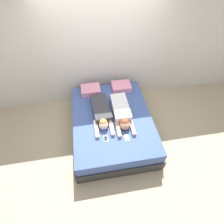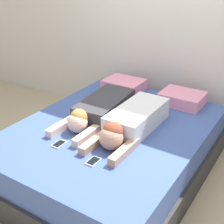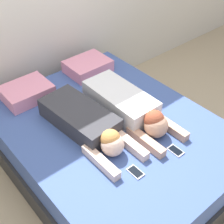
# 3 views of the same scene
# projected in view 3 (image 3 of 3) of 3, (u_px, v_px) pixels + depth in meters

# --- Properties ---
(ground_plane) EXTENTS (12.00, 12.00, 0.00)m
(ground_plane) POSITION_uv_depth(u_px,v_px,m) (112.00, 165.00, 3.05)
(ground_plane) COLOR tan
(bed) EXTENTS (1.69, 2.15, 0.52)m
(bed) POSITION_uv_depth(u_px,v_px,m) (112.00, 146.00, 2.89)
(bed) COLOR #2D2D2D
(bed) RESTS_ON ground_plane
(pillow_head_left) EXTENTS (0.45, 0.35, 0.13)m
(pillow_head_left) POSITION_uv_depth(u_px,v_px,m) (27.00, 92.00, 2.99)
(pillow_head_left) COLOR pink
(pillow_head_left) RESTS_ON bed
(pillow_head_right) EXTENTS (0.45, 0.35, 0.13)m
(pillow_head_right) POSITION_uv_depth(u_px,v_px,m) (88.00, 66.00, 3.35)
(pillow_head_right) COLOR pink
(pillow_head_right) RESTS_ON bed
(person_left) EXTENTS (0.41, 1.05, 0.21)m
(person_left) POSITION_uv_depth(u_px,v_px,m) (87.00, 124.00, 2.61)
(person_left) COLOR #333338
(person_left) RESTS_ON bed
(person_right) EXTENTS (0.35, 1.02, 0.23)m
(person_right) POSITION_uv_depth(u_px,v_px,m) (129.00, 107.00, 2.76)
(person_right) COLOR silver
(person_right) RESTS_ON bed
(cell_phone_left) EXTENTS (0.07, 0.13, 0.01)m
(cell_phone_left) POSITION_uv_depth(u_px,v_px,m) (136.00, 172.00, 2.31)
(cell_phone_left) COLOR silver
(cell_phone_left) RESTS_ON bed
(cell_phone_right) EXTENTS (0.07, 0.13, 0.01)m
(cell_phone_right) POSITION_uv_depth(u_px,v_px,m) (175.00, 151.00, 2.48)
(cell_phone_right) COLOR silver
(cell_phone_right) RESTS_ON bed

